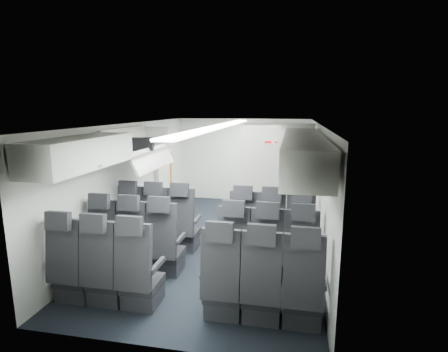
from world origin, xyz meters
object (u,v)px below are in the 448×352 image
at_px(seat_row_rear, 180,281).
at_px(carry_on_bag, 142,145).
at_px(seat_row_mid, 200,251).
at_px(flight_attendant, 249,182).
at_px(galley_unit, 279,168).
at_px(seat_row_front, 213,230).
at_px(boarding_door, 164,172).

distance_m(seat_row_rear, carry_on_bag, 2.91).
relative_size(seat_row_mid, flight_attendant, 2.10).
xyz_separation_m(seat_row_mid, galley_unit, (0.95, 4.15, 0.55)).
relative_size(seat_row_rear, galley_unit, 1.75).
distance_m(seat_row_front, galley_unit, 3.43).
relative_size(seat_row_mid, boarding_door, 1.79).
bearing_deg(seat_row_rear, seat_row_mid, 90.00).
bearing_deg(seat_row_rear, seat_row_front, 90.00).
height_order(seat_row_front, carry_on_bag, carry_on_bag).
relative_size(seat_row_rear, boarding_door, 1.79).
height_order(seat_row_front, seat_row_mid, same).
height_order(seat_row_mid, flight_attendant, flight_attendant).
bearing_deg(flight_attendant, seat_row_front, 170.25).
relative_size(seat_row_rear, carry_on_bag, 8.09).
bearing_deg(seat_row_mid, seat_row_front, 90.00).
bearing_deg(flight_attendant, boarding_door, 91.06).
height_order(galley_unit, carry_on_bag, galley_unit).
distance_m(seat_row_rear, flight_attendant, 3.98).
relative_size(seat_row_mid, seat_row_rear, 1.00).
xyz_separation_m(seat_row_rear, flight_attendant, (0.34, 3.94, 0.39)).
height_order(boarding_door, flight_attendant, boarding_door).
relative_size(galley_unit, boarding_door, 1.02).
xyz_separation_m(seat_row_rear, boarding_door, (-1.64, 3.89, 0.55)).
height_order(seat_row_mid, seat_row_rear, same).
relative_size(boarding_door, carry_on_bag, 4.52).
distance_m(seat_row_mid, seat_row_rear, 0.90).
relative_size(boarding_door, flight_attendant, 1.17).
bearing_deg(seat_row_rear, galley_unit, 79.35).
height_order(seat_row_rear, carry_on_bag, carry_on_bag).
height_order(seat_row_rear, galley_unit, galley_unit).
bearing_deg(seat_row_front, flight_attendant, 80.88).
bearing_deg(seat_row_mid, galley_unit, 77.12).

